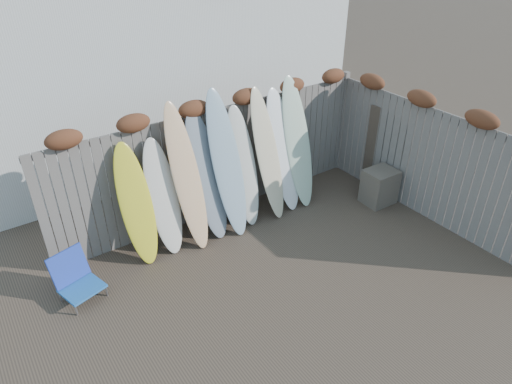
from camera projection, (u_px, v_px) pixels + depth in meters
ground at (302, 283)px, 6.85m from camera, size 80.00×80.00×0.00m
back_fence at (220, 153)px, 7.93m from camera, size 6.05×0.28×2.24m
right_fence at (429, 157)px, 7.89m from camera, size 0.28×4.40×2.24m
beach_chair at (75, 278)px, 6.46m from camera, size 0.66×0.69×0.71m
wooden_crate at (379, 187)px, 8.60m from camera, size 0.60×0.50×0.67m
lattice_panel at (392, 153)px, 8.70m from camera, size 0.36×1.08×1.67m
surfboard_0 at (136, 205)px, 6.94m from camera, size 0.52×0.69×1.90m
surfboard_1 at (163, 197)px, 7.17m from camera, size 0.53×0.69×1.85m
surfboard_2 at (187, 178)px, 7.19m from camera, size 0.50×0.85×2.35m
surfboard_3 at (207, 176)px, 7.46m from camera, size 0.61×0.80×2.14m
surfboard_4 at (227, 165)px, 7.49m from camera, size 0.54×0.86×2.43m
surfboard_5 at (243, 167)px, 7.82m from camera, size 0.54×0.76×2.05m
surfboard_6 at (268, 155)px, 7.94m from camera, size 0.53×0.84×2.29m
surfboard_7 at (283, 151)px, 8.19m from camera, size 0.59×0.80×2.19m
surfboard_8 at (298, 143)px, 8.29m from camera, size 0.55×0.84×2.34m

